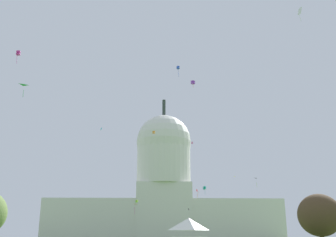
# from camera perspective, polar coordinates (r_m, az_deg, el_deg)

# --- Properties ---
(capitol_building) EXTENTS (118.28, 29.12, 74.21)m
(capitol_building) POSITION_cam_1_polar(r_m,az_deg,el_deg) (205.48, -0.63, -10.66)
(capitol_building) COLOR silver
(capitol_building) RESTS_ON ground_plane
(event_tent) EXTENTS (6.95, 7.65, 6.04)m
(event_tent) POSITION_cam_1_polar(r_m,az_deg,el_deg) (80.72, 3.07, -16.35)
(event_tent) COLOR white
(event_tent) RESTS_ON ground_plane
(tree_east_near) EXTENTS (10.18, 10.08, 10.80)m
(tree_east_near) POSITION_cam_1_polar(r_m,az_deg,el_deg) (86.26, 21.23, -13.00)
(tree_east_near) COLOR #4C3823
(tree_east_near) RESTS_ON ground_plane
(kite_black_low) EXTENTS (0.54, 0.71, 0.80)m
(kite_black_low) POSITION_cam_1_polar(r_m,az_deg,el_deg) (160.33, 3.03, -13.07)
(kite_black_low) COLOR black
(kite_blue_high) EXTENTS (1.01, 1.00, 3.52)m
(kite_blue_high) POSITION_cam_1_polar(r_m,az_deg,el_deg) (125.80, 1.48, 7.41)
(kite_blue_high) COLOR blue
(kite_cyan_high) EXTENTS (0.75, 0.99, 0.89)m
(kite_cyan_high) POSITION_cam_1_polar(r_m,az_deg,el_deg) (145.58, -9.71, -1.49)
(kite_cyan_high) COLOR #33BCDB
(kite_green_mid) EXTENTS (1.72, 1.29, 2.48)m
(kite_green_mid) POSITION_cam_1_polar(r_m,az_deg,el_deg) (90.83, -20.37, 4.23)
(kite_green_mid) COLOR green
(kite_pink_high) EXTENTS (0.68, 0.44, 0.88)m
(kite_pink_high) POSITION_cam_1_polar(r_m,az_deg,el_deg) (147.41, 3.54, -3.56)
(kite_pink_high) COLOR pink
(kite_red_low) EXTENTS (0.64, 0.90, 3.28)m
(kite_red_low) POSITION_cam_1_polar(r_m,az_deg,el_deg) (136.78, 4.27, -10.57)
(kite_red_low) COLOR red
(kite_magenta_high) EXTENTS (1.06, 1.00, 3.84)m
(kite_magenta_high) POSITION_cam_1_polar(r_m,az_deg,el_deg) (112.99, -20.99, 8.89)
(kite_magenta_high) COLOR #D1339E
(kite_violet_high) EXTENTS (1.35, 1.36, 2.36)m
(kite_violet_high) POSITION_cam_1_polar(r_m,az_deg,el_deg) (121.98, 3.65, 5.27)
(kite_violet_high) COLOR purple
(kite_lime_low) EXTENTS (0.95, 0.91, 0.87)m
(kite_lime_low) POSITION_cam_1_polar(r_m,az_deg,el_deg) (128.52, -4.58, -11.93)
(kite_lime_low) COLOR #8CD133
(kite_turquoise_mid) EXTENTS (1.44, 1.42, 3.44)m
(kite_turquoise_mid) POSITION_cam_1_polar(r_m,az_deg,el_deg) (163.28, 5.35, -10.04)
(kite_turquoise_mid) COLOR teal
(kite_yellow_mid) EXTENTS (1.14, 1.63, 0.26)m
(kite_yellow_mid) POSITION_cam_1_polar(r_m,az_deg,el_deg) (188.66, 9.83, -8.41)
(kite_yellow_mid) COLOR yellow
(kite_orange_mid) EXTENTS (0.84, 0.88, 0.90)m
(kite_orange_mid) POSITION_cam_1_polar(r_m,az_deg,el_deg) (118.17, -2.09, -2.01)
(kite_orange_mid) COLOR orange
(kite_white_high) EXTENTS (0.57, 1.22, 3.33)m
(kite_white_high) POSITION_cam_1_polar(r_m,az_deg,el_deg) (93.07, 18.66, 14.56)
(kite_white_high) COLOR white
(kite_gold_low) EXTENTS (1.92, 1.67, 3.88)m
(kite_gold_low) POSITION_cam_1_polar(r_m,az_deg,el_deg) (170.60, -4.90, -12.50)
(kite_gold_low) COLOR gold
(kite_black_mid) EXTENTS (1.62, 1.69, 3.15)m
(kite_black_mid) POSITION_cam_1_polar(r_m,az_deg,el_deg) (155.05, 12.88, -8.67)
(kite_black_mid) COLOR black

